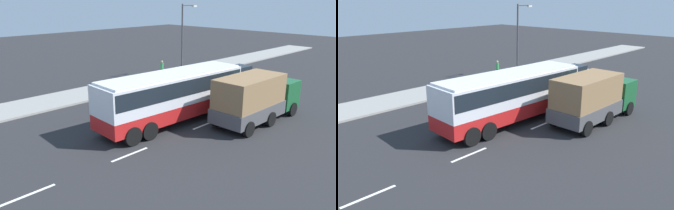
# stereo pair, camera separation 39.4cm
# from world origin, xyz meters

# --- Properties ---
(ground_plane) EXTENTS (120.00, 120.00, 0.00)m
(ground_plane) POSITION_xyz_m (0.00, 0.00, 0.00)
(ground_plane) COLOR #28282B
(sidewalk_curb) EXTENTS (80.00, 4.00, 0.15)m
(sidewalk_curb) POSITION_xyz_m (0.00, 9.42, 0.07)
(sidewalk_curb) COLOR gray
(sidewalk_curb) RESTS_ON ground_plane
(lane_centreline) EXTENTS (27.73, 0.16, 0.01)m
(lane_centreline) POSITION_xyz_m (-3.87, -2.36, 0.00)
(lane_centreline) COLOR white
(lane_centreline) RESTS_ON ground_plane
(coach_bus) EXTENTS (10.92, 3.28, 3.36)m
(coach_bus) POSITION_xyz_m (-0.68, -0.56, 2.08)
(coach_bus) COLOR red
(coach_bus) RESTS_ON ground_plane
(cargo_truck) EXTENTS (7.28, 2.73, 3.21)m
(cargo_truck) POSITION_xyz_m (3.22, -4.31, 1.70)
(cargo_truck) COLOR #19592D
(cargo_truck) RESTS_ON ground_plane
(car_white_minivan) EXTENTS (4.47, 1.95, 1.56)m
(car_white_minivan) POSITION_xyz_m (12.06, 2.86, 0.82)
(car_white_minivan) COLOR white
(car_white_minivan) RESTS_ON ground_plane
(pedestrian_near_curb) EXTENTS (0.32, 0.32, 1.68)m
(pedestrian_near_curb) POSITION_xyz_m (7.77, 9.22, 1.12)
(pedestrian_near_curb) COLOR #38334C
(pedestrian_near_curb) RESTS_ON sidewalk_curb
(street_lamp) EXTENTS (2.07, 0.24, 7.19)m
(street_lamp) POSITION_xyz_m (9.32, 7.69, 4.31)
(street_lamp) COLOR #47474C
(street_lamp) RESTS_ON sidewalk_curb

